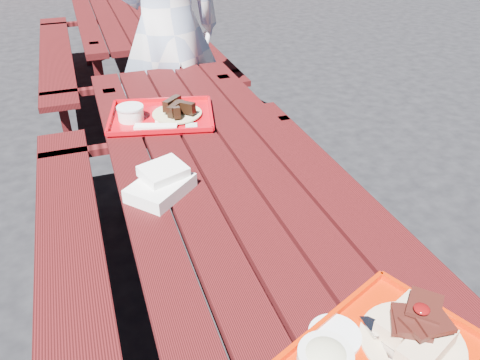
{
  "coord_description": "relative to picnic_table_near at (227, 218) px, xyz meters",
  "views": [
    {
      "loc": [
        -0.42,
        -1.34,
        1.62
      ],
      "look_at": [
        0.0,
        -0.15,
        0.82
      ],
      "focal_mm": 35.0,
      "sensor_mm": 36.0,
      "label": 1
    }
  ],
  "objects": [
    {
      "name": "ground",
      "position": [
        0.0,
        0.0,
        -0.56
      ],
      "size": [
        60.0,
        60.0,
        0.0
      ],
      "primitive_type": "plane",
      "color": "black",
      "rests_on": "ground"
    },
    {
      "name": "picnic_table_near",
      "position": [
        0.0,
        0.0,
        0.0
      ],
      "size": [
        1.41,
        2.4,
        0.75
      ],
      "color": "#400C0E",
      "rests_on": "ground"
    },
    {
      "name": "picnic_table_far",
      "position": [
        0.0,
        2.8,
        0.0
      ],
      "size": [
        1.41,
        2.4,
        0.75
      ],
      "color": "#400C0E",
      "rests_on": "ground"
    },
    {
      "name": "near_tray",
      "position": [
        0.08,
        -0.84,
        0.22
      ],
      "size": [
        0.53,
        0.48,
        0.14
      ],
      "color": "#BE2101",
      "rests_on": "picnic_table_near"
    },
    {
      "name": "far_tray",
      "position": [
        -0.13,
        0.54,
        0.21
      ],
      "size": [
        0.51,
        0.43,
        0.07
      ],
      "color": "#AF040E",
      "rests_on": "picnic_table_near"
    },
    {
      "name": "white_cloth",
      "position": [
        -0.23,
        -0.03,
        0.23
      ],
      "size": [
        0.25,
        0.25,
        0.08
      ],
      "color": "white",
      "rests_on": "picnic_table_near"
    },
    {
      "name": "person",
      "position": [
        0.09,
        1.35,
        0.36
      ],
      "size": [
        0.71,
        0.5,
        1.84
      ],
      "primitive_type": "imported",
      "rotation": [
        0.0,
        0.0,
        3.23
      ],
      "color": "#9EB0D3",
      "rests_on": "ground"
    }
  ]
}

